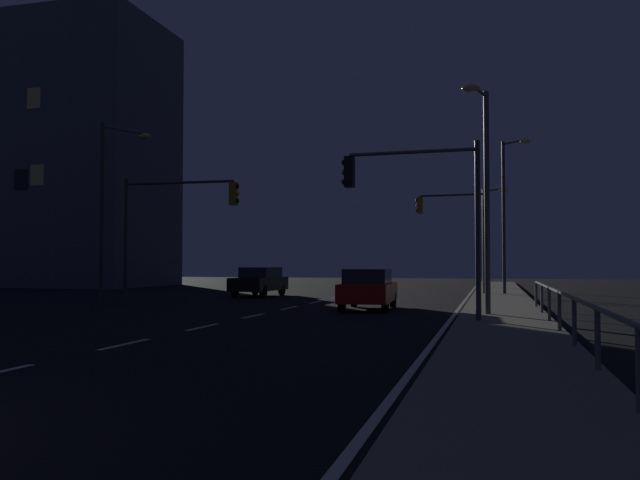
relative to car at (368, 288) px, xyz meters
The scene contains 15 objects.
ground_plane 4.85m from the car, 131.92° to the right, with size 112.00×112.00×0.00m, color black.
sidewalk_right 6.18m from the car, 35.45° to the right, with size 2.79×77.00×0.14m, color gray.
lane_markings_center 3.30m from the car, behind, with size 0.14×50.00×0.01m.
lane_edge_line 3.74m from the car, 23.24° to the left, with size 0.14×53.00×0.01m.
car is the anchor object (origin of this frame).
car_oncoming 11.43m from the car, 131.67° to the left, with size 1.95×4.45×1.57m.
traffic_light_mid_right 12.81m from the car, 77.78° to the left, with size 3.83×0.45×5.70m.
traffic_light_overhead_east 8.83m from the car, behind, with size 5.23×0.36×5.43m.
traffic_light_far_center 6.65m from the car, 65.53° to the right, with size 4.17×0.35×5.24m.
street_lamp_corner 13.66m from the car, 65.21° to the left, with size 1.48×1.48×8.30m.
street_lamp_mid_block 6.57m from the car, 35.55° to the right, with size 0.82×1.77×7.32m.
street_lamp_median 21.95m from the car, 78.56° to the left, with size 1.70×1.33×6.78m.
street_lamp_across_street 11.49m from the car, behind, with size 1.18×2.21×7.64m.
barrier_fence 12.59m from the car, 60.28° to the right, with size 0.09×24.34×0.98m.
building_distant 36.13m from the car, 145.60° to the left, with size 16.76×10.18×20.55m.
Camera 1 is at (7.88, -3.89, 1.80)m, focal length 36.73 mm.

